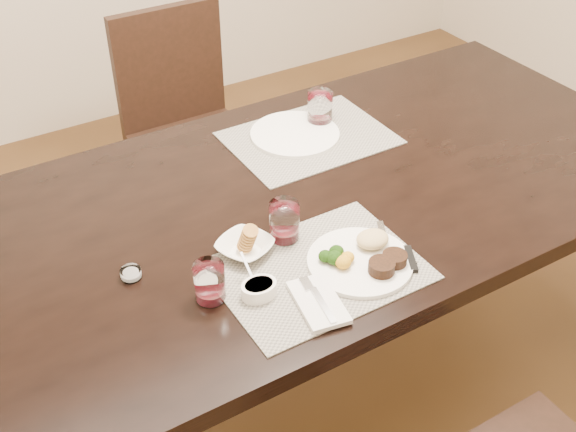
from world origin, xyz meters
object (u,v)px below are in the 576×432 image
dinner_plate (365,258)px  steak_knife (404,253)px  chair_far (185,119)px  cracker_bowl (245,247)px  far_plate (295,134)px  wine_glass_near (284,223)px

dinner_plate → steak_knife: bearing=-17.9°
chair_far → cracker_bowl: size_ratio=5.51×
chair_far → cracker_bowl: chair_far is taller
far_plate → cracker_bowl: bearing=-134.0°
chair_far → dinner_plate: chair_far is taller
dinner_plate → far_plate: 0.59m
dinner_plate → far_plate: (0.16, 0.57, -0.01)m
cracker_bowl → far_plate: bearing=46.0°
dinner_plate → wine_glass_near: size_ratio=2.47×
dinner_plate → cracker_bowl: 0.28m
steak_knife → cracker_bowl: 0.37m
dinner_plate → steak_knife: size_ratio=1.21×
dinner_plate → chair_far: bearing=83.2°
cracker_bowl → far_plate: size_ratio=0.62×
dinner_plate → wine_glass_near: bearing=119.9°
far_plate → dinner_plate: bearing=-105.8°
chair_far → far_plate: chair_far is taller
steak_knife → far_plate: 0.60m
cracker_bowl → steak_knife: bearing=-32.8°
wine_glass_near → steak_knife: bearing=-44.6°
chair_far → wine_glass_near: 1.13m
steak_knife → dinner_plate: bearing=-168.4°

